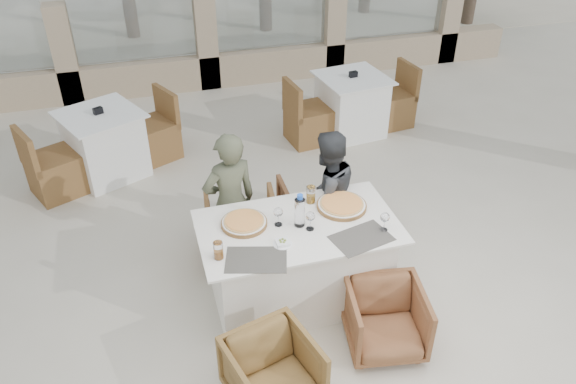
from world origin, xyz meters
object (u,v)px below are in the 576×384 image
object	(u,v)px
armchair_near_left	(273,374)
diner_left	(230,203)
armchair_far_right	(315,210)
diner_right	(326,197)
wine_glass_near	(310,220)
olive_dish	(283,242)
wine_glass_corner	(385,221)
armchair_near_right	(385,319)
water_bottle	(300,210)
pizza_right	(342,205)
beer_glass_right	(311,195)
wine_glass_centre	(278,216)
bg_table_a	(105,144)
beer_glass_left	(218,250)
armchair_far_left	(242,228)
bg_table_b	(351,105)
pizza_left	(244,222)
dining_table	(298,262)

from	to	relation	value
armchair_near_left	diner_left	distance (m)	1.59
armchair_far_right	diner_left	bearing A→B (deg)	13.70
armchair_near_left	diner_right	bearing A→B (deg)	43.90
wine_glass_near	olive_dish	size ratio (longest dim) A/B	1.67
wine_glass_corner	armchair_near_right	size ratio (longest dim) A/B	0.31
water_bottle	wine_glass_corner	size ratio (longest dim) A/B	1.58
wine_glass_near	diner_right	world-z (taller)	diner_right
armchair_near_left	wine_glass_near	bearing A→B (deg)	43.51
pizza_right	wine_glass_corner	size ratio (longest dim) A/B	2.26
beer_glass_right	diner_right	world-z (taller)	diner_right
wine_glass_centre	olive_dish	xyz separation A→B (m)	(-0.03, -0.25, -0.07)
pizza_right	wine_glass_centre	distance (m)	0.58
pizza_right	water_bottle	xyz separation A→B (m)	(-0.41, -0.13, 0.12)
diner_right	water_bottle	bearing A→B (deg)	32.81
olive_dish	armchair_far_right	world-z (taller)	olive_dish
water_bottle	bg_table_a	xyz separation A→B (m)	(-1.53, 2.53, -0.53)
wine_glass_centre	beer_glass_left	xyz separation A→B (m)	(-0.53, -0.27, -0.02)
wine_glass_centre	armchair_far_left	distance (m)	0.86
beer_glass_left	armchair_far_right	xyz separation A→B (m)	(1.10, 1.00, -0.54)
wine_glass_centre	diner_right	bearing A→B (deg)	38.22
water_bottle	bg_table_a	size ratio (longest dim) A/B	0.18
wine_glass_near	beer_glass_right	size ratio (longest dim) A/B	1.20
water_bottle	armchair_far_right	distance (m)	1.07
wine_glass_corner	olive_dish	bearing A→B (deg)	176.57
bg_table_b	armchair_near_right	bearing A→B (deg)	-114.31
water_bottle	beer_glass_left	world-z (taller)	water_bottle
beer_glass_right	armchair_near_right	world-z (taller)	beer_glass_right
armchair_near_left	wine_glass_corner	bearing A→B (deg)	17.97
wine_glass_centre	beer_glass_right	bearing A→B (deg)	33.74
beer_glass_right	olive_dish	size ratio (longest dim) A/B	1.39
armchair_far_left	beer_glass_left	bearing A→B (deg)	75.34
pizza_left	bg_table_b	bearing A→B (deg)	53.04
armchair_near_right	diner_left	bearing A→B (deg)	135.49
bg_table_a	bg_table_b	size ratio (longest dim) A/B	1.00
wine_glass_centre	armchair_far_left	xyz separation A→B (m)	(-0.18, 0.63, -0.56)
wine_glass_near	wine_glass_corner	xyz separation A→B (m)	(0.55, -0.17, 0.00)
olive_dish	diner_right	size ratio (longest dim) A/B	0.09
diner_right	bg_table_b	world-z (taller)	diner_right
water_bottle	diner_left	xyz separation A→B (m)	(-0.45, 0.59, -0.24)
armchair_far_right	diner_right	xyz separation A→B (m)	(-0.00, -0.29, 0.34)
water_bottle	diner_right	size ratio (longest dim) A/B	0.23
pizza_right	armchair_near_left	bearing A→B (deg)	-129.26
armchair_near_left	armchair_near_right	size ratio (longest dim) A/B	1.00
wine_glass_centre	armchair_near_right	bearing A→B (deg)	-49.24
water_bottle	beer_glass_right	distance (m)	0.34
beer_glass_left	armchair_far_left	size ratio (longest dim) A/B	0.21
wine_glass_near	beer_glass_left	bearing A→B (deg)	-169.29
dining_table	pizza_left	distance (m)	0.60
diner_left	bg_table_a	xyz separation A→B (m)	(-1.08, 1.95, -0.29)
dining_table	wine_glass_corner	bearing A→B (deg)	-20.86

